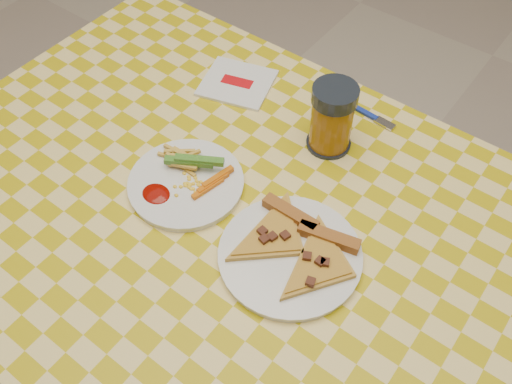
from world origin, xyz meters
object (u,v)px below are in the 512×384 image
plate_left (186,184)px  plate_right (290,256)px  drink_glass (332,118)px  table (238,240)px

plate_left → plate_right: size_ratio=0.88×
plate_right → drink_glass: (-0.09, 0.26, 0.06)m
table → plate_right: size_ratio=5.40×
plate_left → drink_glass: size_ratio=1.48×
plate_left → plate_right: same height
drink_glass → plate_right: bearing=-71.1°
plate_right → drink_glass: bearing=108.9°
plate_right → drink_glass: 0.28m
plate_right → drink_glass: size_ratio=1.67×
table → plate_left: bearing=-179.8°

